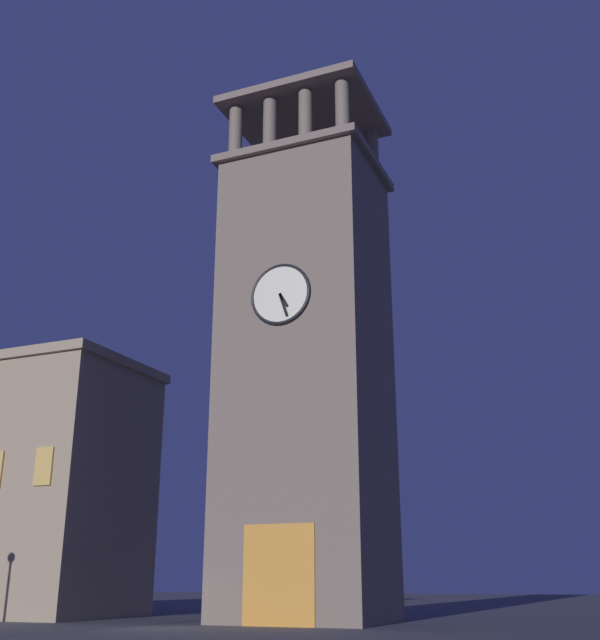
# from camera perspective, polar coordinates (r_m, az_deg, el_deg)

# --- Properties ---
(ground_plane) EXTENTS (200.00, 200.00, 0.00)m
(ground_plane) POSITION_cam_1_polar(r_m,az_deg,el_deg) (32.78, -10.44, -21.45)
(ground_plane) COLOR #4C4C51
(clocktower) EXTENTS (7.69, 6.61, 28.36)m
(clocktower) POSITION_cam_1_polar(r_m,az_deg,el_deg) (37.28, 0.45, -3.38)
(clocktower) COLOR #75665B
(clocktower) RESTS_ON ground_plane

